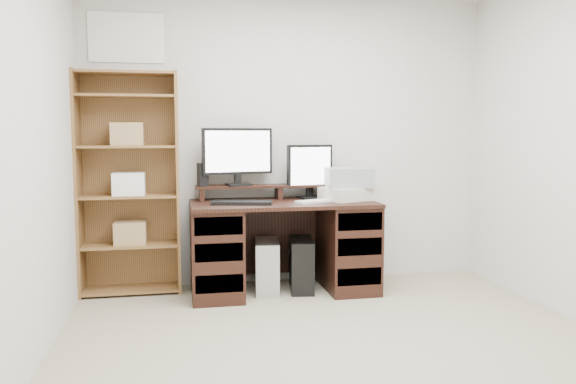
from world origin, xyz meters
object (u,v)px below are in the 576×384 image
object	(u,v)px
monitor_wide	(238,153)
tower_black	(301,264)
tower_silver	(267,266)
printer	(349,194)
monitor_small	(310,169)
bookshelf	(129,181)
desk	(283,245)

from	to	relation	value
monitor_wide	tower_black	world-z (taller)	monitor_wide
tower_silver	monitor_wide	bearing A→B (deg)	146.96
monitor_wide	printer	world-z (taller)	monitor_wide
monitor_small	bookshelf	bearing A→B (deg)	164.25
desk	tower_black	bearing A→B (deg)	3.32
tower_silver	tower_black	world-z (taller)	tower_black
monitor_wide	monitor_small	size ratio (longest dim) A/B	1.30
desk	monitor_wide	xyz separation A→B (m)	(-0.35, 0.20, 0.75)
tower_black	tower_silver	bearing A→B (deg)	-174.41
printer	tower_silver	size ratio (longest dim) A/B	1.00
monitor_small	tower_black	world-z (taller)	monitor_small
monitor_wide	tower_black	distance (m)	1.07
monitor_wide	monitor_small	world-z (taller)	monitor_wide
monitor_wide	monitor_small	bearing A→B (deg)	-14.80
monitor_wide	tower_black	size ratio (longest dim) A/B	1.32
tower_silver	monitor_small	bearing A→B (deg)	28.00
tower_silver	printer	bearing A→B (deg)	5.62
monitor_wide	monitor_small	xyz separation A→B (m)	(0.61, -0.03, -0.14)
monitor_wide	bookshelf	world-z (taller)	bookshelf
desk	monitor_wide	world-z (taller)	monitor_wide
printer	tower_black	world-z (taller)	printer
desk	printer	xyz separation A→B (m)	(0.56, 0.00, 0.41)
monitor_small	tower_black	bearing A→B (deg)	-137.69
desk	tower_black	world-z (taller)	desk
desk	monitor_small	xyz separation A→B (m)	(0.27, 0.17, 0.61)
monitor_wide	desk	bearing A→B (deg)	-42.46
tower_silver	desk	bearing A→B (deg)	-2.58
monitor_wide	printer	distance (m)	0.99
printer	monitor_small	bearing A→B (deg)	129.37
desk	monitor_small	world-z (taller)	monitor_small
tower_black	monitor_small	bearing A→B (deg)	64.82
desk	printer	bearing A→B (deg)	0.51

